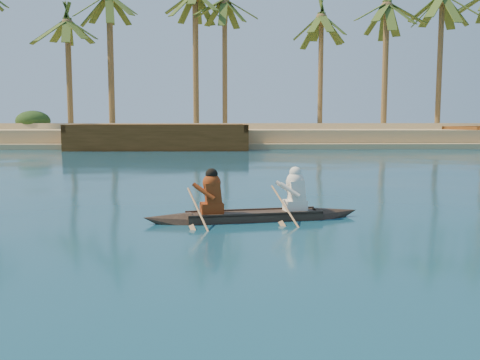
{
  "coord_description": "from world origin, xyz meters",
  "views": [
    {
      "loc": [
        -7.38,
        -14.82,
        2.06
      ],
      "look_at": [
        -7.06,
        -2.23,
        0.63
      ],
      "focal_mm": 40.0,
      "sensor_mm": 36.0,
      "label": 1
    }
  ],
  "objects": [
    {
      "name": "shrub_cluster",
      "position": [
        0.0,
        31.5,
        1.2
      ],
      "size": [
        100.0,
        6.0,
        2.4
      ],
      "primitive_type": null,
      "color": "#263B15",
      "rests_on": "ground"
    },
    {
      "name": "barge_mid",
      "position": [
        -12.0,
        22.0,
        0.71
      ],
      "size": [
        12.17,
        4.13,
        2.02
      ],
      "rotation": [
        0.0,
        0.0,
        -0.01
      ],
      "color": "brown",
      "rests_on": "ground"
    },
    {
      "name": "palm_grove",
      "position": [
        0.0,
        35.0,
        8.0
      ],
      "size": [
        110.0,
        14.0,
        16.0
      ],
      "primitive_type": null,
      "color": "#344C1A",
      "rests_on": "ground"
    },
    {
      "name": "sandy_embankment",
      "position": [
        0.0,
        46.89,
        0.53
      ],
      "size": [
        150.0,
        51.0,
        1.5
      ],
      "color": "tan",
      "rests_on": "ground"
    },
    {
      "name": "canoe",
      "position": [
        -6.82,
        -4.0,
        0.24
      ],
      "size": [
        4.57,
        1.42,
        1.25
      ],
      "rotation": [
        0.0,
        0.0,
        0.18
      ],
      "color": "#38281E",
      "rests_on": "ground"
    }
  ]
}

